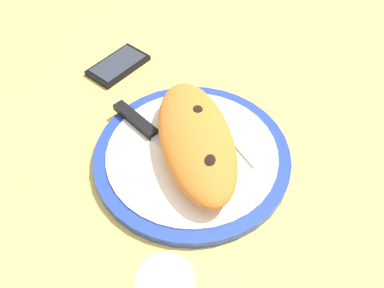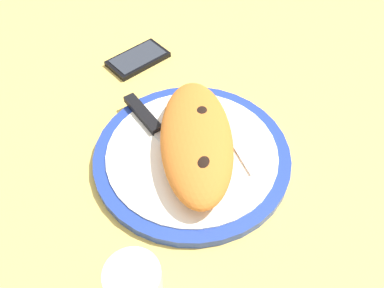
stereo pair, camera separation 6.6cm
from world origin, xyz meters
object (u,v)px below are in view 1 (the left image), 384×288
object	(u,v)px
fork	(221,127)
smartphone	(118,65)
calzone	(195,137)
plate	(192,156)
knife	(148,130)

from	to	relation	value
fork	smartphone	size ratio (longest dim) A/B	1.21
calzone	plate	bearing A→B (deg)	121.79
calzone	fork	bearing A→B (deg)	-68.42
plate	fork	bearing A→B (deg)	-67.23
plate	smartphone	bearing A→B (deg)	8.13
knife	plate	bearing A→B (deg)	-144.28
fork	plate	bearing A→B (deg)	112.77
plate	calzone	distance (cm)	3.89
plate	calzone	size ratio (longest dim) A/B	1.16
fork	knife	xyz separation A→B (cm)	(4.12, 11.61, 0.29)
fork	knife	bearing A→B (deg)	70.47
plate	fork	world-z (taller)	fork
fork	smartphone	xyz separation A→B (cm)	(24.53, 10.55, -1.50)
fork	smartphone	bearing A→B (deg)	23.26
smartphone	fork	bearing A→B (deg)	-156.74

